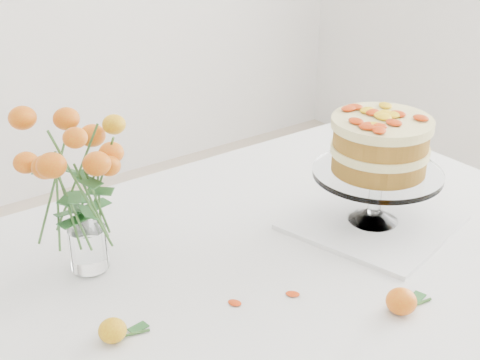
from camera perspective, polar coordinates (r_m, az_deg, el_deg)
The scene contains 8 objects.
table at distance 1.37m, azimuth 1.21°, elevation -9.54°, with size 1.43×0.93×0.76m.
napkin at distance 1.46m, azimuth 11.25°, elevation -3.53°, with size 0.31×0.31×0.01m, color silver.
cake_stand at distance 1.39m, azimuth 11.83°, elevation 2.48°, with size 0.27×0.27×0.24m.
rose_vase at distance 1.22m, azimuth -13.53°, elevation 0.90°, with size 0.30×0.30×0.36m.
loose_rose_near at distance 1.13m, azimuth -10.80°, elevation -12.50°, with size 0.08×0.05×0.04m.
loose_rose_far at distance 1.20m, azimuth 13.62°, elevation -10.03°, with size 0.10×0.05×0.05m.
stray_petal_a at distance 1.20m, azimuth -0.46°, elevation -10.45°, with size 0.03×0.02×0.00m, color yellow.
stray_petal_b at distance 1.22m, azimuth 4.52°, elevation -9.69°, with size 0.03×0.02×0.00m, color yellow.
Camera 1 is at (-0.68, -0.89, 1.47)m, focal length 50.00 mm.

